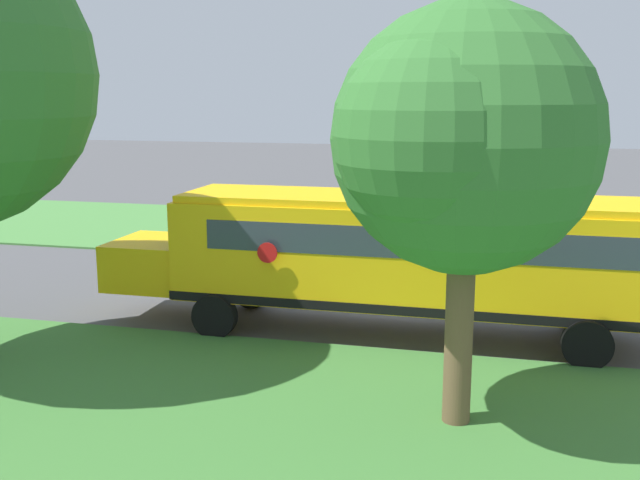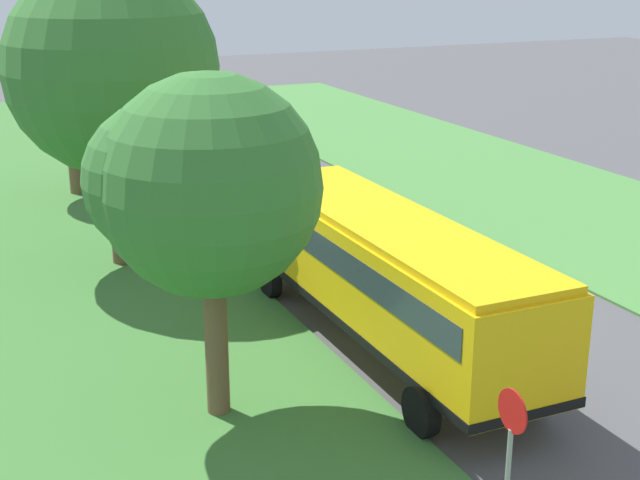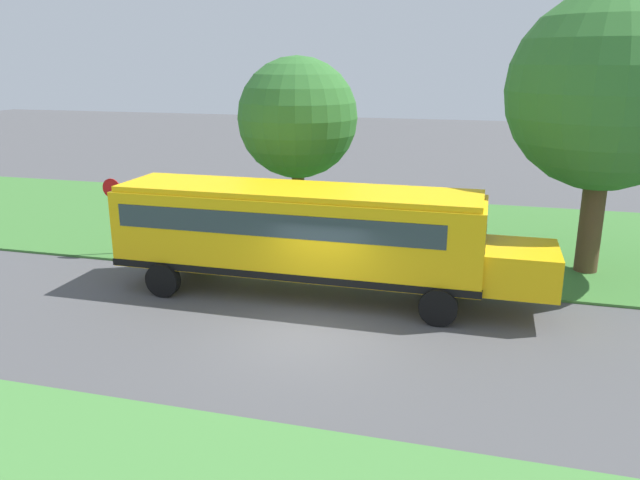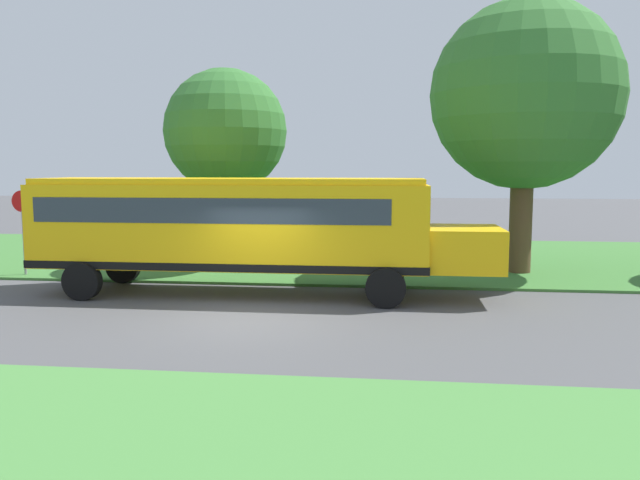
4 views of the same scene
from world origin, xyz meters
name	(u,v)px [view 2 (image 2 of 4)]	position (x,y,z in m)	size (l,w,h in m)	color
ground_plane	(461,314)	(0.00, 0.00, 0.00)	(120.00, 120.00, 0.00)	#4C4C4F
grass_verge	(58,388)	(-10.00, 0.00, 0.04)	(12.00, 80.00, 0.08)	#3D7533
school_bus	(382,267)	(-2.74, -0.78, 1.92)	(2.84, 12.42, 3.16)	yellow
car_red_nearest	(187,167)	(-2.80, 15.10, 0.88)	(2.02, 4.40, 1.56)	#B21E1E
car_tan_middle	(259,126)	(2.80, 22.09, 0.88)	(2.02, 4.40, 1.56)	tan
oak_tree_beside_bus	(198,185)	(-7.43, -2.29, 4.69)	(4.34, 4.17, 6.78)	brown
oak_tree_roadside_mid	(108,64)	(-7.03, 7.46, 5.83)	(5.95, 5.95, 8.70)	brown
oak_tree_far_end	(64,56)	(-6.91, 16.13, 5.19)	(4.58, 4.58, 7.47)	brown
stop_sign	(509,451)	(-4.60, -8.26, 1.74)	(0.08, 0.68, 2.74)	gray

